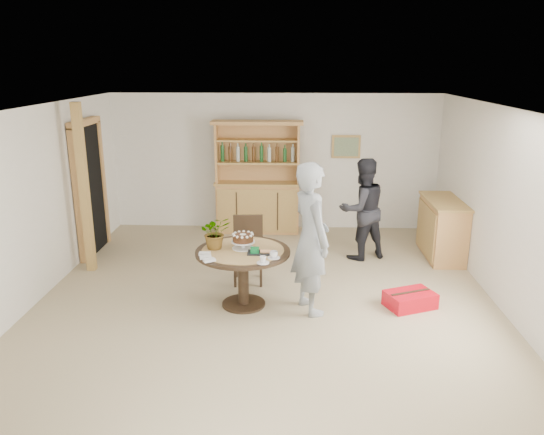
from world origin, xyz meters
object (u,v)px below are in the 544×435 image
Objects in this scene: sideboard at (442,228)px; adult_person at (362,209)px; dining_chair at (248,245)px; dining_table at (243,261)px; teen_boy at (311,239)px; red_suitcase at (410,300)px; hutch at (258,195)px.

sideboard is 0.78× the size of adult_person.
dining_table is at bearing -93.23° from dining_chair.
dining_table is 1.27× the size of dining_chair.
red_suitcase is (1.29, 0.13, -0.85)m from teen_boy.
dining_table is 2.20m from red_suitcase.
dining_chair is 0.58× the size of adult_person.
hutch is at bearing -8.35° from teen_boy.
teen_boy is (0.85, -0.93, 0.42)m from dining_chair.
hutch is at bearing 101.94° from red_suitcase.
sideboard is 1.78× the size of red_suitcase.
adult_person reaches higher than red_suitcase.
teen_boy is 1.55m from red_suitcase.
red_suitcase is (0.42, -1.79, -0.71)m from adult_person.
red_suitcase is at bearing -55.49° from hutch.
teen_boy is at bearing -6.71° from dining_table.
teen_boy is at bearing 163.05° from red_suitcase.
adult_person is at bearing 26.15° from dining_chair.
dining_chair is 2.33m from red_suitcase.
dining_chair reaches higher than red_suitcase.
hutch is 2.88× the size of red_suitcase.
dining_chair is (-3.03, -1.10, 0.06)m from sideboard.
sideboard is 1.35m from adult_person.
dining_chair is at bearing 6.03° from adult_person.
sideboard is 3.22m from dining_chair.
hutch is 3.29m from sideboard.
hutch is 1.62× the size of sideboard.
dining_chair is at bearing 19.42° from teen_boy.
hutch is at bearing 157.79° from sideboard.
sideboard is at bearing 161.18° from adult_person.
hutch is 1.07× the size of teen_boy.
dining_chair is at bearing -160.12° from sideboard.
teen_boy is at bearing 41.90° from adult_person.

